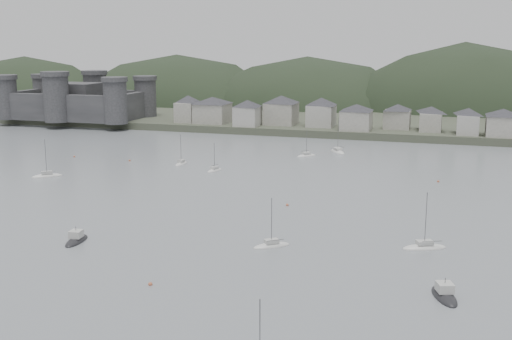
% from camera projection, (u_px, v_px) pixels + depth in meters
% --- Properties ---
extents(ground, '(900.00, 900.00, 0.00)m').
position_uv_depth(ground, '(103.00, 308.00, 93.15)').
color(ground, slate).
rests_on(ground, ground).
extents(far_shore_land, '(900.00, 250.00, 3.00)m').
position_uv_depth(far_shore_land, '(370.00, 105.00, 368.51)').
color(far_shore_land, '#383D2D').
rests_on(far_shore_land, ground).
extents(forested_ridge, '(851.55, 103.94, 102.57)m').
position_uv_depth(forested_ridge, '(372.00, 133.00, 345.74)').
color(forested_ridge, black).
rests_on(forested_ridge, ground).
extents(castle, '(66.00, 43.00, 20.00)m').
position_uv_depth(castle, '(77.00, 100.00, 294.22)').
color(castle, '#2F2F31').
rests_on(castle, far_shore_land).
extents(waterfront_town, '(451.48, 28.46, 12.92)m').
position_uv_depth(waterfront_town, '(463.00, 118.00, 247.87)').
color(waterfront_town, gray).
rests_on(waterfront_town, far_shore_land).
extents(sailboat_lead, '(8.21, 7.78, 11.73)m').
position_uv_depth(sailboat_lead, '(47.00, 176.00, 182.44)').
color(sailboat_lead, silver).
rests_on(sailboat_lead, ground).
extents(moored_fleet, '(267.90, 167.97, 13.06)m').
position_uv_depth(moored_fleet, '(181.00, 207.00, 148.89)').
color(moored_fleet, silver).
rests_on(moored_fleet, ground).
extents(motor_launch_near, '(5.66, 8.94, 4.00)m').
position_uv_depth(motor_launch_near, '(444.00, 295.00, 97.03)').
color(motor_launch_near, black).
rests_on(motor_launch_near, ground).
extents(motor_launch_far, '(3.88, 8.26, 3.90)m').
position_uv_depth(motor_launch_far, '(76.00, 240.00, 123.74)').
color(motor_launch_far, black).
rests_on(motor_launch_far, ground).
extents(mooring_buoys, '(118.33, 95.64, 0.70)m').
position_uv_depth(mooring_buoys, '(161.00, 192.00, 163.57)').
color(mooring_buoys, '#B05A3A').
rests_on(mooring_buoys, ground).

